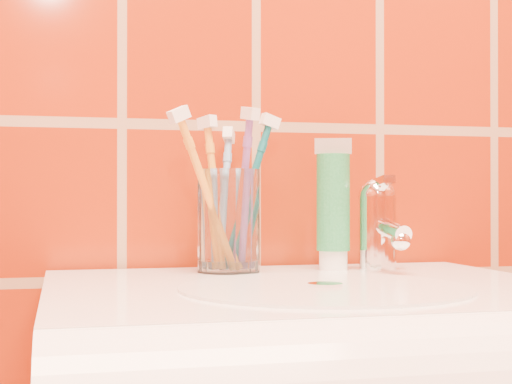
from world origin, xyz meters
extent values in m
cube|color=white|center=(0.00, 0.96, 0.77)|extent=(0.56, 0.46, 0.16)
cylinder|color=silver|center=(0.00, 0.91, 0.85)|extent=(0.30, 0.30, 0.00)
cylinder|color=white|center=(0.00, 0.91, 0.85)|extent=(0.04, 0.04, 0.00)
cylinder|color=white|center=(-0.06, 1.11, 0.91)|extent=(0.10, 0.10, 0.13)
cylinder|color=white|center=(0.08, 1.11, 0.86)|extent=(0.04, 0.04, 0.02)
cylinder|color=#1C793E|center=(0.08, 1.11, 0.94)|extent=(0.04, 0.04, 0.12)
cube|color=beige|center=(0.08, 1.11, 1.01)|extent=(0.05, 0.01, 0.02)
cylinder|color=white|center=(0.14, 1.09, 0.90)|extent=(0.05, 0.05, 0.09)
sphere|color=white|center=(0.14, 1.09, 0.94)|extent=(0.05, 0.05, 0.05)
cylinder|color=white|center=(0.14, 1.06, 0.91)|extent=(0.02, 0.09, 0.03)
cube|color=white|center=(0.14, 1.08, 0.96)|extent=(0.02, 0.06, 0.01)
camera|label=1|loc=(-0.26, 0.15, 0.94)|focal=55.00mm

